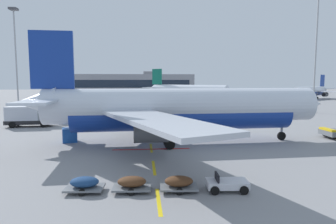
# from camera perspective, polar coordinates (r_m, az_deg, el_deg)

# --- Properties ---
(ground) EXTENTS (400.00, 400.00, 0.00)m
(ground) POSITION_cam_1_polar(r_m,az_deg,el_deg) (53.52, 20.32, -1.87)
(ground) COLOR gray
(apron_paint_markings) EXTENTS (8.00, 97.57, 0.01)m
(apron_paint_markings) POSITION_cam_1_polar(r_m,az_deg,el_deg) (47.30, -3.93, -2.50)
(apron_paint_markings) COLOR yellow
(apron_paint_markings) RESTS_ON ground
(airliner_foreground) EXTENTS (34.78, 34.59, 12.20)m
(airliner_foreground) POSITION_cam_1_polar(r_m,az_deg,el_deg) (33.00, 2.03, 0.69)
(airliner_foreground) COLOR silver
(airliner_foreground) RESTS_ON ground
(airliner_far_center) EXTENTS (28.38, 26.14, 11.27)m
(airliner_far_center) POSITION_cam_1_polar(r_m,az_deg,el_deg) (99.05, 3.64, 4.09)
(airliner_far_center) COLOR silver
(airliner_far_center) RESTS_ON ground
(airliner_far_right) EXTENTS (24.70, 22.97, 9.50)m
(airliner_far_right) POSITION_cam_1_polar(r_m,az_deg,el_deg) (126.48, 25.92, 3.66)
(airliner_far_right) COLOR silver
(airliner_far_right) RESTS_ON ground
(fuel_service_truck) EXTENTS (7.13, 3.00, 3.14)m
(fuel_service_truck) POSITION_cam_1_polar(r_m,az_deg,el_deg) (50.05, -25.40, -0.71)
(fuel_service_truck) COLOR black
(fuel_service_truck) RESTS_ON ground
(ground_power_truck) EXTENTS (7.12, 5.97, 3.14)m
(ground_power_truck) POSITION_cam_1_polar(r_m,az_deg,el_deg) (54.24, -18.70, 0.04)
(ground_power_truck) COLOR black
(ground_power_truck) RESTS_ON ground
(baggage_train) EXTENTS (11.67, 2.25, 1.14)m
(baggage_train) POSITION_cam_1_polar(r_m,az_deg,el_deg) (19.31, -2.37, -13.63)
(baggage_train) COLOR silver
(baggage_train) RESTS_ON ground
(uld_cargo_container) EXTENTS (1.95, 1.93, 1.60)m
(uld_cargo_container) POSITION_cam_1_polar(r_m,az_deg,el_deg) (35.89, -18.51, -4.26)
(uld_cargo_container) COLOR #194C9E
(uld_cargo_container) RESTS_ON ground
(apron_light_mast_near) EXTENTS (1.80, 1.80, 24.05)m
(apron_light_mast_near) POSITION_cam_1_polar(r_m,az_deg,el_deg) (80.09, -27.47, 11.11)
(apron_light_mast_near) COLOR slate
(apron_light_mast_near) RESTS_ON ground
(apron_light_mast_far) EXTENTS (1.80, 1.80, 28.36)m
(apron_light_mast_far) POSITION_cam_1_polar(r_m,az_deg,el_deg) (72.96, 26.88, 13.56)
(apron_light_mast_far) COLOR slate
(apron_light_mast_far) RESTS_ON ground
(terminal_satellite) EXTENTS (62.57, 21.17, 11.84)m
(terminal_satellite) POSITION_cam_1_polar(r_m,az_deg,el_deg) (153.85, -7.14, 5.32)
(terminal_satellite) COLOR gray
(terminal_satellite) RESTS_ON ground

